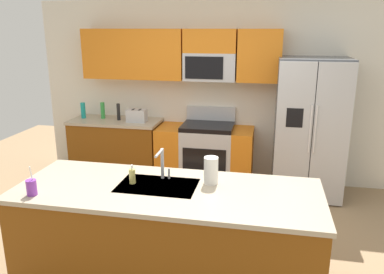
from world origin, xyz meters
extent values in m
plane|color=#997A56|center=(0.00, 0.00, 0.00)|extent=(9.00, 9.00, 0.00)
cube|color=silver|center=(0.00, 2.15, 1.30)|extent=(5.20, 0.10, 2.60)
cube|color=orange|center=(-1.50, 1.94, 1.85)|extent=(0.70, 0.32, 0.70)
cube|color=orange|center=(-0.77, 1.94, 1.85)|extent=(0.76, 0.32, 0.70)
cube|color=orange|center=(0.66, 1.94, 1.85)|extent=(0.58, 0.32, 0.70)
cube|color=#B7BABF|center=(-0.01, 1.94, 1.69)|extent=(0.72, 0.32, 0.38)
cube|color=black|center=(-0.07, 1.78, 1.69)|extent=(0.52, 0.01, 0.30)
cube|color=orange|center=(-0.01, 1.94, 2.04)|extent=(0.72, 0.32, 0.32)
cube|color=brown|center=(-1.40, 1.80, 0.43)|extent=(1.30, 0.60, 0.86)
cube|color=tan|center=(-1.40, 1.80, 0.88)|extent=(1.33, 0.63, 0.04)
cube|color=#B7BABF|center=(-0.01, 1.80, 0.42)|extent=(0.72, 0.60, 0.84)
cube|color=black|center=(-0.01, 1.50, 0.45)|extent=(0.60, 0.01, 0.36)
cube|color=black|center=(-0.01, 1.80, 0.87)|extent=(0.72, 0.60, 0.06)
cube|color=#B7BABF|center=(-0.01, 2.07, 1.00)|extent=(0.72, 0.06, 0.20)
cube|color=orange|center=(-0.55, 1.80, 0.42)|extent=(0.36, 0.60, 0.84)
cube|color=orange|center=(0.49, 1.80, 0.42)|extent=(0.28, 0.60, 0.84)
cube|color=#4C4F54|center=(1.36, 1.75, 0.93)|extent=(0.90, 0.70, 1.85)
cube|color=#B7BABF|center=(1.13, 1.38, 0.93)|extent=(0.44, 0.04, 1.81)
cube|color=#B7BABF|center=(1.58, 1.38, 0.93)|extent=(0.44, 0.04, 1.81)
cylinder|color=silver|center=(1.33, 1.35, 1.02)|extent=(0.02, 0.02, 0.60)
cylinder|color=silver|center=(1.39, 1.35, 1.02)|extent=(0.02, 0.02, 0.60)
cube|color=black|center=(1.13, 1.36, 1.15)|extent=(0.20, 0.00, 0.24)
cube|color=brown|center=(0.01, -0.49, 0.43)|extent=(2.56, 0.95, 0.86)
cube|color=tan|center=(0.01, -0.49, 0.88)|extent=(2.60, 0.99, 0.04)
cube|color=#B7BABF|center=(-0.09, -0.44, 0.89)|extent=(0.68, 0.44, 0.03)
cube|color=#B7BABF|center=(-1.05, 1.75, 0.99)|extent=(0.28, 0.16, 0.18)
cube|color=black|center=(-1.10, 1.75, 1.08)|extent=(0.03, 0.11, 0.01)
cube|color=black|center=(-1.00, 1.75, 1.08)|extent=(0.03, 0.11, 0.01)
cylinder|color=black|center=(-1.34, 1.80, 1.02)|extent=(0.05, 0.05, 0.24)
cylinder|color=teal|center=(-1.92, 1.82, 1.02)|extent=(0.07, 0.07, 0.23)
cylinder|color=green|center=(-1.62, 1.85, 1.02)|extent=(0.06, 0.06, 0.24)
cylinder|color=#B7BABF|center=(-0.09, -0.27, 1.04)|extent=(0.03, 0.03, 0.28)
cylinder|color=#B7BABF|center=(-0.09, -0.37, 1.17)|extent=(0.02, 0.20, 0.02)
cylinder|color=#B7BABF|center=(-0.03, -0.27, 0.95)|extent=(0.02, 0.02, 0.10)
cylinder|color=purple|center=(-1.04, -0.83, 0.96)|extent=(0.08, 0.08, 0.13)
cylinder|color=white|center=(-1.02, -0.83, 1.08)|extent=(0.01, 0.03, 0.14)
cylinder|color=#D8CC66|center=(-0.32, -0.44, 0.97)|extent=(0.06, 0.06, 0.13)
cylinder|color=white|center=(-0.32, -0.44, 1.05)|extent=(0.02, 0.02, 0.04)
cylinder|color=white|center=(0.35, -0.30, 1.02)|extent=(0.12, 0.12, 0.24)
camera|label=1|loc=(0.82, -3.41, 2.21)|focal=36.02mm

